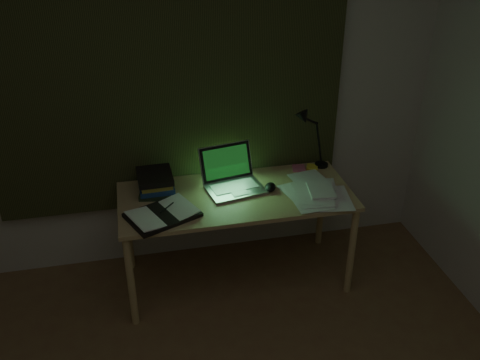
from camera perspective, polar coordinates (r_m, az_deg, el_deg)
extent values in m
cube|color=beige|center=(3.34, -7.86, 10.05)|extent=(3.50, 0.00, 2.50)
cube|color=#282E17|center=(3.24, -8.03, 13.17)|extent=(2.20, 0.06, 2.00)
ellipsoid|color=black|center=(3.33, 3.27, -0.75)|extent=(0.10, 0.12, 0.04)
cube|color=yellow|center=(3.62, 7.72, 1.38)|extent=(0.09, 0.09, 0.02)
cube|color=#D35278|center=(3.59, 6.28, 1.27)|extent=(0.10, 0.10, 0.02)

